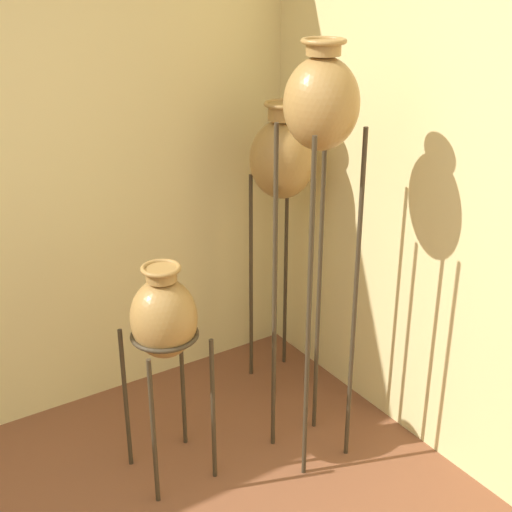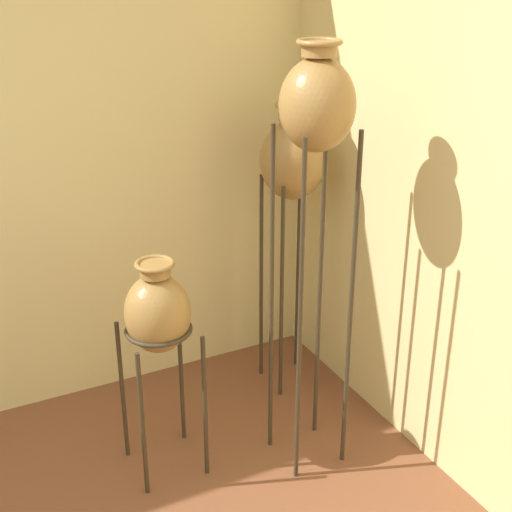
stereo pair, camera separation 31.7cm
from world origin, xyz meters
name	(u,v)px [view 1 (the left image)]	position (x,y,z in m)	size (l,w,h in m)	color
vase_stand_tall	(321,117)	(1.50, 1.01, 1.59)	(0.30, 0.30, 1.89)	#382D1E
vase_stand_medium	(282,163)	(1.74, 1.60, 1.23)	(0.32, 0.32, 1.53)	#382D1E
vase_stand_short	(164,320)	(0.89, 1.23, 0.78)	(0.30, 0.30, 1.02)	#382D1E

